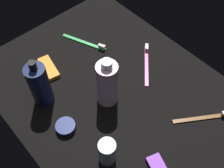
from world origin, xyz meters
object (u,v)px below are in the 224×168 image
Objects in this scene: toothbrush_pink at (147,62)px; lotion_bottle at (40,85)px; toothbrush_green at (87,43)px; snack_bar_orange at (49,68)px; bodywash_bottle at (107,83)px; deodorant_stick at (107,152)px; cream_tin_left at (66,127)px; toothbrush_brown at (205,117)px.

lotion_bottle is at bearing -107.74° from toothbrush_pink.
lotion_bottle reaches higher than toothbrush_green.
lotion_bottle reaches higher than snack_bar_orange.
bodywash_bottle is (13.19, 15.11, 0.42)cm from lotion_bottle.
lotion_bottle is 28.14cm from deodorant_stick.
deodorant_stick reaches higher than cream_tin_left.
deodorant_stick is 0.51× the size of toothbrush_green.
bodywash_bottle is 1.08× the size of toothbrush_green.
bodywash_bottle is at bearing 28.30° from snack_bar_orange.
bodywash_bottle is 19.95cm from deodorant_stick.
lotion_bottle reaches higher than deodorant_stick.
cream_tin_left reaches higher than snack_bar_orange.
snack_bar_orange is at bearing 157.77° from cream_tin_left.
deodorant_stick is 0.85× the size of snack_bar_orange.
bodywash_bottle is at bearing -84.46° from toothbrush_pink.
cream_tin_left is (-25.62, -33.65, 0.40)cm from toothbrush_brown.
toothbrush_green is 1.09× the size of toothbrush_brown.
lotion_bottle is 50.89cm from toothbrush_brown.
toothbrush_brown is at bearing 34.80° from bodywash_bottle.
bodywash_bottle reaches higher than toothbrush_green.
toothbrush_green is 1.25× the size of toothbrush_pink.
toothbrush_pink is at bearing 63.59° from snack_bar_orange.
deodorant_stick is 0.64× the size of toothbrush_pink.
bodywash_bottle is 1.35× the size of toothbrush_pink.
deodorant_stick reaches higher than toothbrush_pink.
toothbrush_green is at bearing 103.65° from snack_bar_orange.
lotion_bottle is 2.09× the size of deodorant_stick.
deodorant_stick is 37.14cm from toothbrush_pink.
lotion_bottle is 37.66cm from toothbrush_pink.
lotion_bottle and bodywash_bottle have the same top height.
lotion_bottle is 14.45cm from snack_bar_orange.
toothbrush_brown is (38.36, 32.60, -7.41)cm from lotion_bottle.
lotion_bottle is at bearing -29.11° from snack_bar_orange.
toothbrush_pink is at bearing 72.26° from lotion_bottle.
bodywash_bottle is 3.13× the size of cream_tin_left.
deodorant_stick reaches higher than toothbrush_brown.
toothbrush_green is (-10.32, 25.43, -7.41)cm from lotion_bottle.
snack_bar_orange is at bearing -87.42° from toothbrush_green.
toothbrush_green is 35.13cm from cream_tin_left.
lotion_bottle is at bearing -131.13° from bodywash_bottle.
toothbrush_brown is 42.29cm from cream_tin_left.
deodorant_stick is at bearing 4.41° from lotion_bottle.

